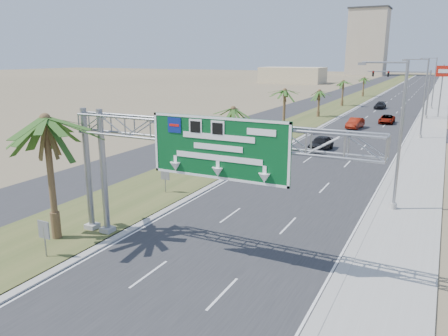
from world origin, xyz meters
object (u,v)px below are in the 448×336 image
palm_near (45,120)px  car_far (380,106)px  car_mid_lane (355,123)px  sign_gantry (194,143)px  pole_sign_red_far (443,76)px  signal_mast (415,89)px  car_left_lane (321,143)px  car_right_lane (387,119)px

palm_near → car_far: 76.47m
car_mid_lane → sign_gantry: bearing=-84.0°
sign_gantry → pole_sign_red_far: (10.06, 65.26, 0.98)m
signal_mast → car_left_lane: bearing=-102.3°
sign_gantry → palm_near: 8.41m
sign_gantry → car_right_lane: sign_gantry is taller
sign_gantry → car_right_lane: (3.06, 53.81, -5.41)m
palm_near → pole_sign_red_far: bearing=74.8°
car_mid_lane → pole_sign_red_far: bearing=66.2°
car_right_lane → sign_gantry: bearing=-93.9°
pole_sign_red_far → sign_gantry: bearing=-98.8°
car_mid_lane → car_far: 27.38m
sign_gantry → car_left_lane: size_ratio=3.55×
signal_mast → palm_near: bearing=-102.7°
car_right_lane → car_far: (-3.70, 20.11, 0.00)m
car_right_lane → car_far: bearing=99.8°
car_left_lane → pole_sign_red_far: (11.00, 36.14, 6.24)m
car_mid_lane → signal_mast: bearing=72.2°
sign_gantry → signal_mast: bearing=84.3°
car_right_lane → car_far: 20.44m
palm_near → car_right_lane: size_ratio=1.79×
palm_near → signal_mast: 65.60m
sign_gantry → car_mid_lane: bearing=90.5°
car_mid_lane → car_left_lane: bearing=-86.2°
signal_mast → pole_sign_red_far: size_ratio=1.16×
car_mid_lane → palm_near: bearing=-93.6°
car_left_lane → car_right_lane: 25.01m
sign_gantry → car_left_lane: 29.61m
car_far → pole_sign_red_far: pole_sign_red_far is taller
sign_gantry → car_right_lane: bearing=86.7°
car_mid_lane → car_right_lane: car_mid_lane is taller
car_left_lane → car_right_lane: car_left_lane is taller
palm_near → car_far: (7.50, 75.84, -6.28)m
car_left_lane → signal_mast: bearing=81.1°
car_left_lane → car_right_lane: (4.00, 24.68, -0.16)m
car_far → pole_sign_red_far: 15.17m
signal_mast → car_far: (-6.87, 11.87, -4.20)m
car_right_lane → car_left_lane: bearing=-99.8°
palm_near → car_far: size_ratio=1.86×
sign_gantry → pole_sign_red_far: size_ratio=1.88×
car_right_lane → pole_sign_red_far: bearing=57.9°
sign_gantry → car_right_lane: size_ratio=3.59×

